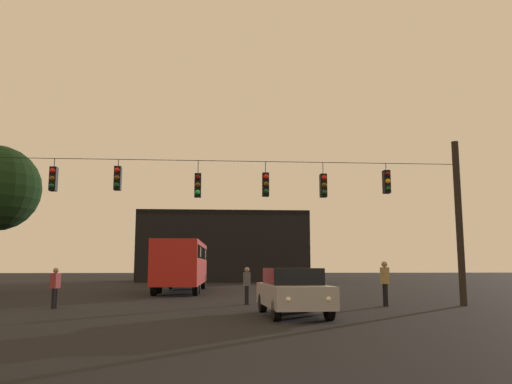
# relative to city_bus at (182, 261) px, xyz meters

# --- Properties ---
(ground_plane) EXTENTS (168.00, 168.00, 0.00)m
(ground_plane) POSITION_rel_city_bus_xyz_m (2.52, -1.61, -1.87)
(ground_plane) COLOR black
(ground_plane) RESTS_ON ground
(overhead_signal_span) EXTENTS (19.34, 0.44, 6.75)m
(overhead_signal_span) POSITION_rel_city_bus_xyz_m (2.50, -12.08, 2.08)
(overhead_signal_span) COLOR black
(overhead_signal_span) RESTS_ON ground
(city_bus) EXTENTS (2.79, 11.06, 3.00)m
(city_bus) POSITION_rel_city_bus_xyz_m (0.00, 0.00, 0.00)
(city_bus) COLOR #B21E19
(city_bus) RESTS_ON ground
(car_near_right) EXTENTS (2.04, 4.42, 1.52)m
(car_near_right) POSITION_rel_city_bus_xyz_m (4.60, -15.70, -1.07)
(car_near_right) COLOR #99999E
(car_near_right) RESTS_ON ground
(car_far_left) EXTENTS (1.96, 4.39, 1.52)m
(car_far_left) POSITION_rel_city_bus_xyz_m (-1.25, 9.25, -1.07)
(car_far_left) COLOR black
(car_far_left) RESTS_ON ground
(pedestrian_crossing_left) EXTENTS (0.29, 0.39, 1.53)m
(pedestrian_crossing_left) POSITION_rel_city_bus_xyz_m (3.40, -10.73, -1.01)
(pedestrian_crossing_left) COLOR black
(pedestrian_crossing_left) RESTS_ON ground
(pedestrian_crossing_center) EXTENTS (0.31, 0.40, 1.52)m
(pedestrian_crossing_center) POSITION_rel_city_bus_xyz_m (-3.92, -12.27, -1.02)
(pedestrian_crossing_center) COLOR black
(pedestrian_crossing_center) RESTS_ON ground
(pedestrian_crossing_right) EXTENTS (0.28, 0.38, 1.77)m
(pedestrian_crossing_right) POSITION_rel_city_bus_xyz_m (8.84, -12.09, -0.86)
(pedestrian_crossing_right) COLOR black
(pedestrian_crossing_right) RESTS_ON ground
(corner_building) EXTENTS (16.88, 8.62, 6.99)m
(corner_building) POSITION_rel_city_bus_xyz_m (2.75, 21.67, 1.63)
(corner_building) COLOR black
(corner_building) RESTS_ON ground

